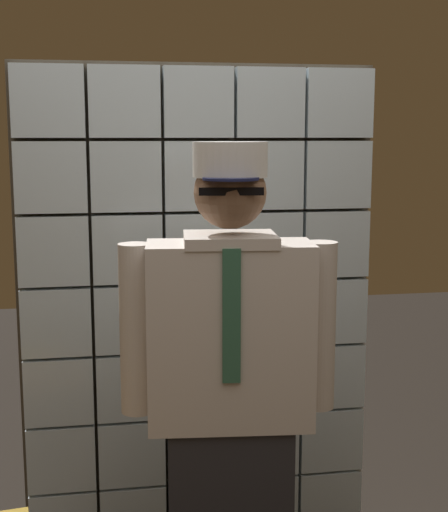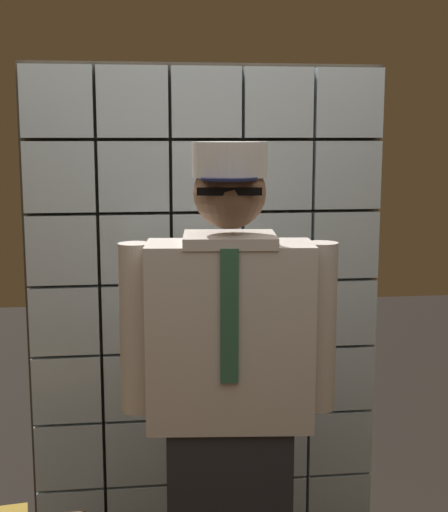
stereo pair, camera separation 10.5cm
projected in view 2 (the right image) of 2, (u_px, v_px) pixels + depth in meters
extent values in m
cube|color=silver|center=(208.00, 510.00, 3.26)|extent=(0.28, 0.08, 0.28)
cube|color=silver|center=(273.00, 506.00, 3.29)|extent=(0.28, 0.08, 0.28)
cube|color=silver|center=(337.00, 502.00, 3.33)|extent=(0.28, 0.08, 0.28)
cube|color=silver|center=(70.00, 454.00, 3.14)|extent=(0.28, 0.08, 0.28)
cube|color=silver|center=(139.00, 451.00, 3.17)|extent=(0.28, 0.08, 0.28)
cube|color=silver|center=(207.00, 447.00, 3.21)|extent=(0.28, 0.08, 0.28)
cube|color=silver|center=(274.00, 444.00, 3.24)|extent=(0.28, 0.08, 0.28)
cube|color=silver|center=(339.00, 440.00, 3.28)|extent=(0.28, 0.08, 0.28)
cube|color=silver|center=(67.00, 388.00, 3.09)|extent=(0.28, 0.08, 0.28)
cube|color=silver|center=(138.00, 385.00, 3.12)|extent=(0.28, 0.08, 0.28)
cube|color=silver|center=(207.00, 382.00, 3.16)|extent=(0.28, 0.08, 0.28)
cube|color=silver|center=(275.00, 380.00, 3.20)|extent=(0.28, 0.08, 0.28)
cube|color=silver|center=(340.00, 377.00, 3.23)|extent=(0.28, 0.08, 0.28)
cube|color=silver|center=(65.00, 320.00, 3.04)|extent=(0.28, 0.08, 0.28)
cube|color=silver|center=(137.00, 318.00, 3.08)|extent=(0.28, 0.08, 0.28)
cube|color=silver|center=(207.00, 316.00, 3.11)|extent=(0.28, 0.08, 0.28)
cube|color=silver|center=(275.00, 314.00, 3.15)|extent=(0.28, 0.08, 0.28)
cube|color=silver|center=(342.00, 312.00, 3.18)|extent=(0.28, 0.08, 0.28)
cube|color=silver|center=(62.00, 250.00, 2.99)|extent=(0.28, 0.08, 0.28)
cube|color=silver|center=(135.00, 248.00, 3.03)|extent=(0.28, 0.08, 0.28)
cube|color=silver|center=(206.00, 247.00, 3.06)|extent=(0.28, 0.08, 0.28)
cube|color=silver|center=(276.00, 246.00, 3.10)|extent=(0.28, 0.08, 0.28)
cube|color=silver|center=(344.00, 244.00, 3.14)|extent=(0.28, 0.08, 0.28)
cube|color=silver|center=(60.00, 177.00, 2.94)|extent=(0.28, 0.08, 0.28)
cube|color=silver|center=(134.00, 176.00, 2.98)|extent=(0.28, 0.08, 0.28)
cube|color=silver|center=(206.00, 176.00, 3.01)|extent=(0.28, 0.08, 0.28)
cube|color=silver|center=(277.00, 175.00, 3.05)|extent=(0.28, 0.08, 0.28)
cube|color=silver|center=(346.00, 175.00, 3.09)|extent=(0.28, 0.08, 0.28)
cube|color=silver|center=(57.00, 102.00, 2.89)|extent=(0.28, 0.08, 0.28)
cube|color=silver|center=(132.00, 102.00, 2.93)|extent=(0.28, 0.08, 0.28)
cube|color=silver|center=(206.00, 102.00, 2.97)|extent=(0.28, 0.08, 0.28)
cube|color=silver|center=(278.00, 103.00, 3.00)|extent=(0.28, 0.08, 0.28)
cube|color=silver|center=(348.00, 103.00, 3.04)|extent=(0.28, 0.08, 0.28)
cube|color=#4C4438|center=(206.00, 313.00, 3.16)|extent=(1.51, 0.02, 2.10)
cube|color=silver|center=(228.00, 335.00, 2.37)|extent=(0.55, 0.28, 0.60)
cube|color=#33664C|center=(229.00, 317.00, 2.24)|extent=(0.06, 0.02, 0.42)
cube|color=silver|center=(228.00, 240.00, 2.32)|extent=(0.31, 0.27, 0.04)
sphere|color=#846047|center=(228.00, 193.00, 2.29)|extent=(0.23, 0.23, 0.23)
ellipsoid|color=black|center=(229.00, 207.00, 2.25)|extent=(0.16, 0.10, 0.10)
cube|color=black|center=(229.00, 191.00, 2.19)|extent=(0.20, 0.03, 0.02)
cylinder|color=#191E47|center=(229.00, 179.00, 2.20)|extent=(0.19, 0.19, 0.01)
cylinder|color=white|center=(228.00, 159.00, 2.28)|extent=(0.23, 0.23, 0.11)
cylinder|color=silver|center=(320.00, 327.00, 2.37)|extent=(0.12, 0.12, 0.55)
cylinder|color=silver|center=(136.00, 328.00, 2.36)|extent=(0.12, 0.12, 0.55)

